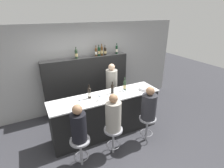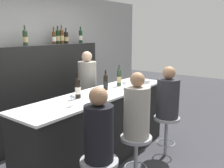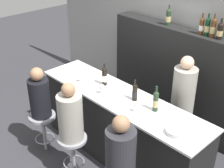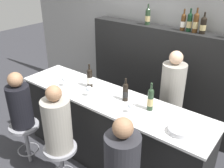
{
  "view_description": "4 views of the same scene",
  "coord_description": "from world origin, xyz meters",
  "views": [
    {
      "loc": [
        -1.55,
        -3.03,
        2.89
      ],
      "look_at": [
        0.21,
        0.4,
        1.27
      ],
      "focal_mm": 28.0,
      "sensor_mm": 36.0,
      "label": 1
    },
    {
      "loc": [
        -2.66,
        -1.88,
        1.9
      ],
      "look_at": [
        0.17,
        0.24,
        1.15
      ],
      "focal_mm": 40.0,
      "sensor_mm": 36.0,
      "label": 2
    },
    {
      "loc": [
        2.53,
        -2.25,
        3.17
      ],
      "look_at": [
        -0.07,
        0.22,
        1.23
      ],
      "focal_mm": 50.0,
      "sensor_mm": 36.0,
      "label": 3
    },
    {
      "loc": [
        1.71,
        -1.82,
        2.59
      ],
      "look_at": [
        0.06,
        0.29,
        1.25
      ],
      "focal_mm": 40.0,
      "sensor_mm": 36.0,
      "label": 4
    }
  ],
  "objects": [
    {
      "name": "ground_plane",
      "position": [
        0.0,
        0.0,
        0.0
      ],
      "size": [
        16.0,
        16.0,
        0.0
      ],
      "primitive_type": "plane",
      "color": "#333338"
    },
    {
      "name": "wine_bottle_backbar_5",
      "position": [
        0.99,
        1.62,
        1.81
      ],
      "size": [
        0.07,
        0.07,
        0.32
      ],
      "color": "black",
      "rests_on": "back_bar_cabinet"
    },
    {
      "name": "wine_glass_1",
      "position": [
        -0.22,
        0.18,
        1.14
      ],
      "size": [
        0.08,
        0.08,
        0.14
      ],
      "color": "silver",
      "rests_on": "bar_counter"
    },
    {
      "name": "guest_seated_middle",
      "position": [
        -0.17,
        -0.4,
        0.97
      ],
      "size": [
        0.32,
        0.32,
        0.8
      ],
      "color": "gray",
      "rests_on": "bar_stool_middle"
    },
    {
      "name": "guest_seated_right",
      "position": [
        0.72,
        -0.4,
        0.95
      ],
      "size": [
        0.33,
        0.33,
        0.78
      ],
      "color": "#28282D",
      "rests_on": "bar_stool_right"
    },
    {
      "name": "wine_bottle_counter_2",
      "position": [
        0.55,
        0.38,
        1.18
      ],
      "size": [
        0.07,
        0.07,
        0.34
      ],
      "color": "#233823",
      "rests_on": "bar_counter"
    },
    {
      "name": "wine_bottle_backbar_1",
      "position": [
        0.31,
        1.62,
        1.8
      ],
      "size": [
        0.07,
        0.07,
        0.3
      ],
      "color": "#4C2D14",
      "rests_on": "back_bar_cabinet"
    },
    {
      "name": "bar_stool_right",
      "position": [
        0.72,
        -0.4,
        0.49
      ],
      "size": [
        0.39,
        0.39,
        0.63
      ],
      "color": "gray",
      "rests_on": "ground_plane"
    },
    {
      "name": "wine_bottle_backbar_4",
      "position": [
        0.6,
        1.62,
        1.79
      ],
      "size": [
        0.08,
        0.08,
        0.29
      ],
      "color": "black",
      "rests_on": "back_bar_cabinet"
    },
    {
      "name": "wine_bottle_backbar_2",
      "position": [
        0.4,
        1.62,
        1.81
      ],
      "size": [
        0.07,
        0.07,
        0.32
      ],
      "color": "black",
      "rests_on": "back_bar_cabinet"
    },
    {
      "name": "bar_stool_left",
      "position": [
        -0.89,
        -0.4,
        0.49
      ],
      "size": [
        0.39,
        0.39,
        0.63
      ],
      "color": "gray",
      "rests_on": "ground_plane"
    },
    {
      "name": "wine_glass_2",
      "position": [
        0.4,
        0.18,
        1.13
      ],
      "size": [
        0.06,
        0.06,
        0.13
      ],
      "color": "silver",
      "rests_on": "bar_counter"
    },
    {
      "name": "bar_counter",
      "position": [
        0.0,
        0.31,
        0.52
      ],
      "size": [
        2.69,
        0.66,
        1.04
      ],
      "color": "black",
      "rests_on": "ground_plane"
    },
    {
      "name": "wine_bottle_counter_1",
      "position": [
        0.2,
        0.38,
        1.16
      ],
      "size": [
        0.07,
        0.07,
        0.3
      ],
      "color": "black",
      "rests_on": "bar_counter"
    },
    {
      "name": "metal_bowl",
      "position": [
        1.0,
        0.19,
        1.07
      ],
      "size": [
        0.23,
        0.23,
        0.05
      ],
      "color": "#B7B7BC",
      "rests_on": "bar_counter"
    },
    {
      "name": "wine_bottle_backbar_0",
      "position": [
        -0.27,
        1.62,
        1.8
      ],
      "size": [
        0.08,
        0.08,
        0.32
      ],
      "color": "#233823",
      "rests_on": "back_bar_cabinet"
    },
    {
      "name": "wine_bottle_backbar_3",
      "position": [
        0.49,
        1.62,
        1.81
      ],
      "size": [
        0.07,
        0.07,
        0.34
      ],
      "color": "#4C2D14",
      "rests_on": "back_bar_cabinet"
    },
    {
      "name": "back_bar_cabinet",
      "position": [
        0.0,
        1.62,
        0.84
      ],
      "size": [
        2.51,
        0.28,
        1.67
      ],
      "color": "black",
      "rests_on": "ground_plane"
    },
    {
      "name": "guest_seated_left",
      "position": [
        -0.89,
        -0.4,
        0.95
      ],
      "size": [
        0.29,
        0.29,
        0.76
      ],
      "color": "black",
      "rests_on": "bar_stool_left"
    },
    {
      "name": "wine_bottle_counter_0",
      "position": [
        -0.38,
        0.38,
        1.17
      ],
      "size": [
        0.08,
        0.08,
        0.33
      ],
      "color": "black",
      "rests_on": "bar_counter"
    },
    {
      "name": "bar_stool_middle",
      "position": [
        -0.17,
        -0.4,
        0.49
      ],
      "size": [
        0.39,
        0.39,
        0.63
      ],
      "color": "gray",
      "rests_on": "ground_plane"
    },
    {
      "name": "bartender",
      "position": [
        0.52,
        1.03,
        0.72
      ],
      "size": [
        0.32,
        0.32,
        1.56
      ],
      "color": "gray",
      "rests_on": "ground_plane"
    },
    {
      "name": "wine_glass_0",
      "position": [
        -0.67,
        0.18,
        1.14
      ],
      "size": [
        0.06,
        0.06,
        0.14
      ],
      "color": "silver",
      "rests_on": "bar_counter"
    },
    {
      "name": "wall_back",
      "position": [
        0.0,
        1.85,
        1.3
      ],
      "size": [
        6.4,
        0.05,
        2.6
      ],
      "color": "#9E9E9E",
      "rests_on": "ground_plane"
    }
  ]
}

